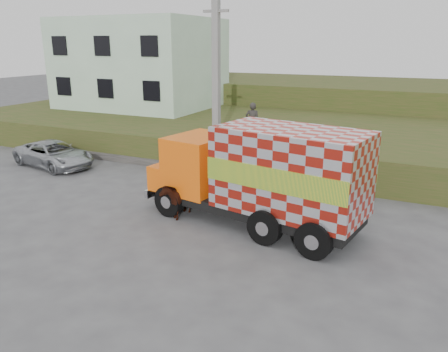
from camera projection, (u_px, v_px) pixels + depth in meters
The scene contains 10 objects.
ground at pixel (187, 206), 16.42m from camera, with size 120.00×120.00×0.00m, color #474749.
embankment at pixel (274, 137), 24.86m from camera, with size 40.00×12.00×1.50m, color #2E4517.
embankment_far at pixel (323, 100), 35.03m from camera, with size 40.00×12.00×3.00m, color #2E4517.
retaining_strip at pixel (194, 167), 20.81m from camera, with size 16.00×0.50×0.40m, color #595651.
building at pixel (141, 63), 30.82m from camera, with size 10.00×8.00×6.00m, color silver.
utility_pole at pixel (216, 85), 19.62m from camera, with size 1.20×0.30×8.00m.
cargo_truck at pixel (262, 175), 14.23m from camera, with size 7.95×3.80×3.41m.
cow at pixel (178, 198), 15.45m from camera, with size 0.69×1.51×1.28m, color #321B0C.
suv at pixel (54, 154), 21.54m from camera, with size 2.06×4.47×1.24m, color silver.
pedestrian at pixel (252, 122), 20.21m from camera, with size 0.65×0.43×1.78m, color #322E2C.
Camera 1 is at (7.77, -13.33, 5.91)m, focal length 35.00 mm.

